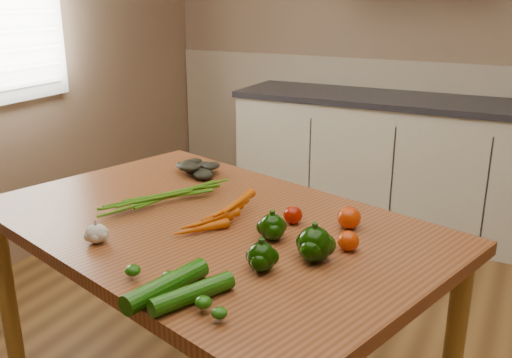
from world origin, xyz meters
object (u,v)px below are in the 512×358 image
Objects in this scene: garlic_bulb at (96,233)px; zucchini_b at (166,285)px; zucchini_a at (192,294)px; leafy_greens at (195,162)px; table at (210,245)px; tomato_b at (349,218)px; pepper_b at (314,244)px; tomato_a at (293,215)px; carrot_bunch at (203,206)px; tomato_c at (348,241)px; pepper_a at (272,227)px; pepper_c at (261,257)px.

garlic_bulb is 0.41m from zucchini_b.
leafy_greens is at bearing 122.24° from zucchini_a.
tomato_b reaches higher than table.
garlic_bulb is 0.69× the size of pepper_b.
tomato_a is at bearing -164.96° from tomato_b.
carrot_bunch is 0.31m from tomato_a.
table is 6.79× the size of zucchini_b.
zucchini_b is at bearing -126.62° from pepper_b.
leafy_greens reaches higher than tomato_c.
garlic_bulb is at bearing -102.41° from carrot_bunch.
garlic_bulb is 0.30× the size of zucchini_a.
pepper_a is 1.29× the size of tomato_a.
leafy_greens is at bearing 144.52° from pepper_b.
tomato_c reaches higher than table.
leafy_greens reaches higher than zucchini_b.
table is 0.14m from carrot_bunch.
tomato_c is (0.23, -0.12, 0.00)m from tomato_a.
pepper_a is at bearing -92.67° from tomato_a.
pepper_a reaches higher than garlic_bulb.
table is 0.53m from leafy_greens.
garlic_bulb is 0.85× the size of pepper_a.
table is 0.54m from zucchini_a.
pepper_a reaches higher than carrot_bunch.
pepper_a is at bearing 77.71° from zucchini_b.
zucchini_a is at bearing -43.86° from carrot_bunch.
tomato_a is (0.29, 0.09, -0.01)m from carrot_bunch.
garlic_bulb is 0.54m from pepper_a.
zucchini_a is at bearing -117.52° from pepper_b.
leafy_greens is at bearing 142.67° from carrot_bunch.
zucchini_b reaches higher than table.
pepper_b reaches higher than table.
table is at bearing 170.30° from pepper_a.
pepper_a is at bearing 155.44° from pepper_b.
leafy_greens is at bearing 141.75° from pepper_a.
pepper_c reaches higher than carrot_bunch.
garlic_bulb is at bearing -145.06° from tomato_b.
garlic_bulb is at bearing -163.74° from pepper_b.
tomato_b is at bearing 72.28° from zucchini_a.
zucchini_a is at bearing -0.02° from zucchini_b.
pepper_b reaches higher than zucchini_b.
table is 0.42m from pepper_c.
garlic_bulb is (-0.21, -0.31, 0.12)m from table.
leafy_greens is 3.18× the size of garlic_bulb.
carrot_bunch is at bearing 60.67° from garlic_bulb.
carrot_bunch reaches higher than tomato_b.
pepper_a reaches higher than table.
tomato_b is 1.19× the size of tomato_c.
tomato_b is at bearing 86.75° from pepper_b.
pepper_b reaches higher than garlic_bulb.
zucchini_b is at bearing -124.11° from pepper_c.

